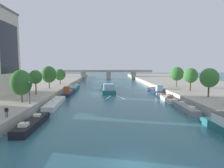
% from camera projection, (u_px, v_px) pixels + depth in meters
% --- Properties ---
extents(ground_plane, '(400.00, 400.00, 0.00)m').
position_uv_depth(ground_plane, '(134.00, 165.00, 18.62)').
color(ground_plane, '#2D6070').
extents(quay_left, '(36.00, 170.00, 1.75)m').
position_uv_depth(quay_left, '(19.00, 88.00, 71.81)').
color(quay_left, '#B7AD9E').
rests_on(quay_left, ground).
extents(quay_right, '(36.00, 170.00, 1.75)m').
position_uv_depth(quay_right, '(201.00, 87.00, 74.59)').
color(quay_right, '#B7AD9E').
rests_on(quay_right, ground).
extents(barge_midriver, '(5.45, 22.15, 3.21)m').
position_uv_depth(barge_midriver, '(107.00, 88.00, 69.98)').
color(barge_midriver, '#23666B').
rests_on(barge_midriver, ground).
extents(wake_behind_barge, '(5.59, 6.05, 0.03)m').
position_uv_depth(wake_behind_barge, '(115.00, 97.00, 56.31)').
color(wake_behind_barge, '#A0CCD6').
rests_on(wake_behind_barge, ground).
extents(moored_boat_left_second, '(2.39, 11.23, 2.22)m').
position_uv_depth(moored_boat_left_second, '(33.00, 123.00, 29.75)').
color(moored_boat_left_second, black).
rests_on(moored_boat_left_second, ground).
extents(moored_boat_left_far, '(3.05, 15.14, 2.17)m').
position_uv_depth(moored_boat_left_far, '(55.00, 103.00, 45.64)').
color(moored_boat_left_far, silver).
rests_on(moored_boat_left_far, ground).
extents(moored_boat_left_end, '(2.18, 10.73, 3.16)m').
position_uv_depth(moored_boat_left_end, '(69.00, 92.00, 60.04)').
color(moored_boat_left_end, '#1E284C').
rests_on(moored_boat_left_end, ground).
extents(moored_boat_left_downstream, '(2.53, 14.32, 2.64)m').
position_uv_depth(moored_boat_left_downstream, '(74.00, 87.00, 73.69)').
color(moored_boat_left_downstream, '#23666B').
rests_on(moored_boat_left_downstream, ground).
extents(moored_boat_right_gap_after, '(2.40, 10.93, 2.21)m').
position_uv_depth(moored_boat_right_gap_after, '(185.00, 108.00, 40.26)').
color(moored_boat_right_gap_after, gray).
rests_on(moored_boat_right_gap_after, ground).
extents(moored_boat_right_end, '(2.47, 12.73, 2.14)m').
position_uv_depth(moored_boat_right_end, '(166.00, 98.00, 52.66)').
color(moored_boat_right_end, silver).
rests_on(moored_boat_right_end, ground).
extents(moored_boat_right_downstream, '(2.88, 12.51, 3.02)m').
position_uv_depth(moored_boat_right_downstream, '(156.00, 90.00, 65.74)').
color(moored_boat_right_downstream, '#1E284C').
rests_on(moored_boat_right_downstream, ground).
extents(tree_left_end_of_row, '(4.27, 4.27, 6.75)m').
position_uv_depth(tree_left_end_of_row, '(21.00, 83.00, 39.59)').
color(tree_left_end_of_row, brown).
rests_on(tree_left_end_of_row, quay_left).
extents(tree_left_second, '(3.37, 3.37, 6.36)m').
position_uv_depth(tree_left_second, '(36.00, 77.00, 50.27)').
color(tree_left_second, brown).
rests_on(tree_left_second, quay_left).
extents(tree_left_distant, '(4.77, 4.77, 7.28)m').
position_uv_depth(tree_left_distant, '(49.00, 74.00, 62.53)').
color(tree_left_distant, brown).
rests_on(tree_left_distant, quay_left).
extents(tree_left_far, '(4.32, 4.32, 6.00)m').
position_uv_depth(tree_left_far, '(60.00, 75.00, 75.66)').
color(tree_left_far, brown).
rests_on(tree_left_far, quay_left).
extents(tree_right_past_mid, '(4.33, 4.33, 6.98)m').
position_uv_depth(tree_right_past_mid, '(209.00, 78.00, 46.07)').
color(tree_right_past_mid, brown).
rests_on(tree_right_past_mid, quay_right).
extents(tree_right_third, '(4.05, 4.05, 6.77)m').
position_uv_depth(tree_right_third, '(191.00, 76.00, 56.57)').
color(tree_right_third, brown).
rests_on(tree_right_third, quay_right).
extents(tree_right_end_of_row, '(4.57, 4.57, 6.97)m').
position_uv_depth(tree_right_end_of_row, '(177.00, 74.00, 65.89)').
color(tree_right_end_of_row, brown).
rests_on(tree_right_end_of_row, quay_right).
extents(lamppost_left_bank, '(0.28, 0.28, 4.53)m').
position_uv_depth(lamppost_left_bank, '(29.00, 91.00, 38.43)').
color(lamppost_left_bank, black).
rests_on(lamppost_left_bank, quay_left).
extents(bridge_far, '(56.97, 4.40, 5.83)m').
position_uv_depth(bridge_far, '(108.00, 73.00, 126.27)').
color(bridge_far, '#9E998E').
rests_on(bridge_far, ground).
extents(person_on_quay, '(0.49, 0.33, 1.62)m').
position_uv_depth(person_on_quay, '(7.00, 111.00, 28.73)').
color(person_on_quay, navy).
rests_on(person_on_quay, quay_left).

